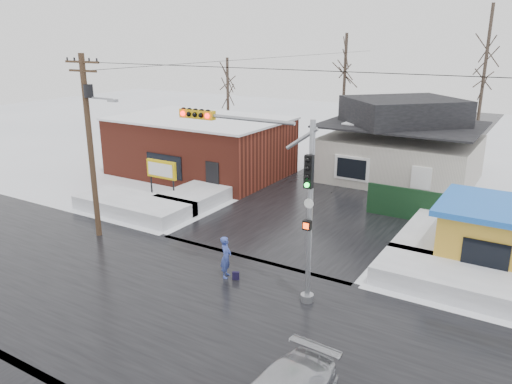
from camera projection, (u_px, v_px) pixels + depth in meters
The scene contains 19 objects.
ground at pixel (176, 308), 18.68m from camera, with size 120.00×120.00×0.00m, color white.
road_ns at pixel (176, 308), 18.68m from camera, with size 10.00×120.00×0.02m, color black.
road_ew at pixel (176, 308), 18.68m from camera, with size 120.00×10.00×0.02m, color black.
snowbank_nw at pixel (134, 206), 28.74m from camera, with size 7.00×3.00×0.80m, color white.
snowbank_ne at pixel (465, 282), 19.80m from camera, with size 7.00×3.00×0.80m, color white.
snowbank_nside_w at pixel (213, 189), 31.82m from camera, with size 3.00×8.00×0.80m, color white.
snowbank_nside_e at pixel (440, 232), 24.86m from camera, with size 3.00×8.00×0.80m, color white.
traffic_signal at pixel (272, 182), 18.54m from camera, with size 6.05×0.68×7.00m.
utility_pole at pixel (90, 137), 23.95m from camera, with size 3.15×0.44×9.00m.
brick_building at pixel (200, 146), 36.56m from camera, with size 12.20×8.20×4.12m.
marquee_sign at pixel (161, 171), 30.32m from camera, with size 2.20×0.21×2.55m.
house at pixel (401, 143), 34.83m from camera, with size 10.40×8.40×5.76m.
kiosk at pixel (492, 235), 21.67m from camera, with size 4.60×4.60×2.88m.
fence at pixel (440, 209), 26.59m from camera, with size 8.00×0.12×1.80m, color black.
tree_far_left at pixel (346, 60), 39.49m from camera, with size 3.00×3.00×10.00m.
tree_far_mid at pixel (489, 39), 35.68m from camera, with size 3.00×3.00×12.00m.
tree_far_west at pixel (228, 77), 43.30m from camera, with size 3.00×3.00×8.00m.
pedestrian at pixel (226, 257), 20.80m from camera, with size 0.66×0.43×1.81m, color #3A4DA4.
shopping_bag at pixel (236, 276), 20.77m from camera, with size 0.28×0.12×0.35m, color black.
Camera 1 is at (11.19, -12.55, 9.72)m, focal length 35.00 mm.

